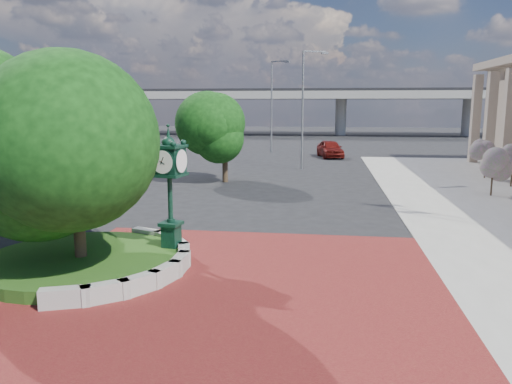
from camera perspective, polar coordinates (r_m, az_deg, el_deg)
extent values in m
plane|color=black|center=(15.27, -2.09, -9.52)|extent=(200.00, 200.00, 0.00)
cube|color=maroon|center=(14.34, -2.79, -10.76)|extent=(12.00, 12.00, 0.04)
cube|color=#9E9B93|center=(13.76, -20.97, -11.26)|extent=(1.29, 0.76, 0.54)
cube|color=#9E9B93|center=(13.77, -16.85, -10.99)|extent=(1.20, 1.04, 0.54)
cube|color=#9E9B93|center=(14.12, -13.13, -10.28)|extent=(1.00, 1.22, 0.54)
cube|color=#9E9B93|center=(14.76, -10.32, -9.28)|extent=(0.71, 1.30, 0.54)
cube|color=#9E9B93|center=(15.58, -8.69, -8.18)|extent=(0.35, 1.25, 0.54)
cube|color=#9E9B93|center=(16.50, -8.24, -7.12)|extent=(0.71, 1.30, 0.54)
cube|color=#9E9B93|center=(17.42, -8.81, -6.21)|extent=(1.00, 1.22, 0.54)
cube|color=#9E9B93|center=(18.26, -10.22, -5.49)|extent=(1.20, 1.04, 0.54)
cube|color=#9E9B93|center=(18.96, -12.24, -4.98)|extent=(1.29, 0.76, 0.54)
cylinder|color=#214B15|center=(16.77, -19.32, -7.57)|extent=(6.10, 6.10, 0.40)
cube|color=#9E9B93|center=(84.22, 6.27, 10.92)|extent=(90.00, 12.00, 1.20)
cube|color=black|center=(84.24, 6.28, 11.47)|extent=(90.00, 12.00, 0.40)
cylinder|color=#9E9B93|center=(92.17, -16.33, 8.33)|extent=(1.80, 1.80, 6.00)
cylinder|color=#9E9B93|center=(86.00, -3.93, 8.61)|extent=(1.80, 1.80, 6.00)
cylinder|color=#9E9B93|center=(84.23, 9.66, 8.46)|extent=(1.80, 1.80, 6.00)
cylinder|color=#9E9B93|center=(87.15, 23.05, 7.86)|extent=(1.80, 1.80, 6.00)
cylinder|color=#38281C|center=(16.53, -19.50, -4.64)|extent=(0.36, 0.36, 2.17)
sphere|color=black|center=(16.10, -20.05, 4.51)|extent=(5.20, 5.20, 5.20)
cylinder|color=#38281C|center=(33.08, -3.55, 2.82)|extent=(0.36, 0.36, 1.92)
sphere|color=black|center=(32.88, -3.60, 6.77)|extent=(4.40, 4.40, 4.40)
cube|color=black|center=(17.13, -9.58, -7.20)|extent=(0.87, 0.87, 0.15)
cube|color=black|center=(16.97, -9.64, -5.35)|extent=(0.60, 0.60, 1.02)
cube|color=black|center=(16.84, -9.69, -3.58)|extent=(0.76, 0.76, 0.11)
cylinder|color=black|center=(16.66, -9.78, -0.76)|extent=(0.16, 0.16, 1.58)
cube|color=black|center=(16.47, -9.91, 3.56)|extent=(0.98, 0.98, 0.84)
cylinder|color=white|center=(16.09, -10.65, 3.39)|extent=(0.74, 0.19, 0.74)
cylinder|color=white|center=(16.85, -9.20, 3.72)|extent=(0.74, 0.19, 0.74)
cylinder|color=white|center=(16.68, -11.22, 3.60)|extent=(0.19, 0.74, 0.74)
cylinder|color=white|center=(16.27, -8.55, 3.52)|extent=(0.19, 0.74, 0.74)
sphere|color=black|center=(16.42, -9.97, 5.55)|extent=(0.41, 0.41, 0.41)
cone|color=black|center=(16.40, -10.00, 6.62)|extent=(0.17, 0.17, 0.46)
imported|color=#5E110D|center=(48.91, 8.46, 4.92)|extent=(2.95, 5.22, 1.68)
cylinder|color=slate|center=(39.39, 5.34, 9.15)|extent=(0.16, 0.16, 9.06)
cube|color=slate|center=(39.88, 6.74, 15.66)|extent=(1.75, 0.78, 0.12)
cube|color=slate|center=(40.14, 7.86, 15.46)|extent=(0.56, 0.41, 0.15)
cylinder|color=slate|center=(53.15, 1.79, 9.60)|extent=(0.17, 0.17, 9.42)
cube|color=slate|center=(52.87, 2.74, 14.70)|extent=(1.79, 0.88, 0.13)
cube|color=slate|center=(52.47, 3.57, 14.61)|extent=(0.58, 0.45, 0.16)
cylinder|color=#38281C|center=(30.86, 25.32, 0.66)|extent=(0.10, 0.10, 1.20)
sphere|color=#BB5DA9|center=(30.73, 25.46, 2.50)|extent=(1.20, 1.20, 1.20)
cylinder|color=#38281C|center=(34.77, 27.17, 1.47)|extent=(0.10, 0.10, 1.20)
cylinder|color=#38281C|center=(38.00, 24.70, 2.30)|extent=(0.10, 0.10, 1.20)
sphere|color=#BB5DA9|center=(37.89, 24.81, 3.80)|extent=(1.20, 1.20, 1.20)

